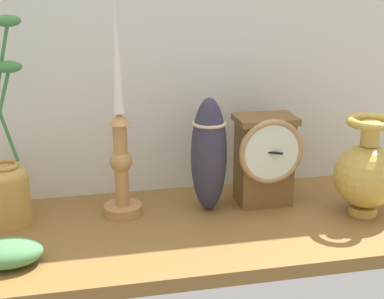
# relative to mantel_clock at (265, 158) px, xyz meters

# --- Properties ---
(ground_plane) EXTENTS (1.00, 0.36, 0.02)m
(ground_plane) POSITION_rel_mantel_clock_xyz_m (-0.12, -0.06, -0.10)
(ground_plane) COLOR brown
(back_wall) EXTENTS (1.20, 0.02, 0.65)m
(back_wall) POSITION_rel_mantel_clock_xyz_m (-0.12, 0.12, 0.23)
(back_wall) COLOR silver
(back_wall) RESTS_ON ground_plane
(mantel_clock) EXTENTS (0.12, 0.09, 0.18)m
(mantel_clock) POSITION_rel_mantel_clock_xyz_m (0.00, 0.00, 0.00)
(mantel_clock) COLOR brown
(mantel_clock) RESTS_ON ground_plane
(candlestick_tall_left) EXTENTS (0.07, 0.07, 0.40)m
(candlestick_tall_left) POSITION_rel_mantel_clock_xyz_m (-0.27, 0.01, 0.03)
(candlestick_tall_left) COLOR #B88249
(candlestick_tall_left) RESTS_ON ground_plane
(brass_vase_bulbous) EXTENTS (0.12, 0.12, 0.19)m
(brass_vase_bulbous) POSITION_rel_mantel_clock_xyz_m (0.16, -0.09, -0.01)
(brass_vase_bulbous) COLOR gold
(brass_vase_bulbous) RESTS_ON ground_plane
(brass_vase_jar) EXTENTS (0.10, 0.08, 0.37)m
(brass_vase_jar) POSITION_rel_mantel_clock_xyz_m (-0.48, 0.01, -0.01)
(brass_vase_jar) COLOR #C09345
(brass_vase_jar) RESTS_ON ground_plane
(tall_ceramic_vase) EXTENTS (0.07, 0.07, 0.22)m
(tall_ceramic_vase) POSITION_rel_mantel_clock_xyz_m (-0.11, -0.01, 0.02)
(tall_ceramic_vase) COLOR #312F41
(tall_ceramic_vase) RESTS_ON ground_plane
(ivy_sprig) EXTENTS (0.11, 0.08, 0.04)m
(ivy_sprig) POSITION_rel_mantel_clock_xyz_m (-0.46, -0.15, -0.07)
(ivy_sprig) COLOR #4D864E
(ivy_sprig) RESTS_ON ground_plane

